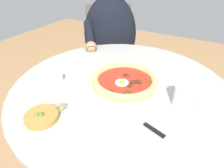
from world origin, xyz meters
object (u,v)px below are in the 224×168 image
object	(u,v)px
diner_person	(110,60)
dining_table	(120,114)
water_glass	(184,98)
fork_utensil	(89,60)
pizza_on_plate	(125,81)
ramekin_capers	(56,78)
olive_pan	(42,116)
cafe_chair_diner	(109,51)
steak_knife	(164,137)

from	to	relation	value
diner_person	dining_table	bearing A→B (deg)	-146.73
water_glass	fork_utensil	bearing A→B (deg)	74.82
dining_table	pizza_on_plate	distance (m)	0.19
water_glass	diner_person	xyz separation A→B (m)	(0.59, 0.64, -0.26)
ramekin_capers	diner_person	distance (m)	0.74
ramekin_capers	fork_utensil	distance (m)	0.24
olive_pan	fork_utensil	world-z (taller)	olive_pan
pizza_on_plate	fork_utensil	size ratio (longest dim) A/B	2.37
dining_table	olive_pan	size ratio (longest dim) A/B	7.37
water_glass	cafe_chair_diner	world-z (taller)	cafe_chair_diner
water_glass	diner_person	world-z (taller)	diner_person
water_glass	dining_table	bearing A→B (deg)	87.22
pizza_on_plate	steak_knife	distance (m)	0.31
olive_pan	ramekin_capers	bearing A→B (deg)	31.28
ramekin_capers	cafe_chair_diner	world-z (taller)	cafe_chair_diner
olive_pan	cafe_chair_diner	world-z (taller)	cafe_chair_diner
fork_utensil	diner_person	distance (m)	0.51
water_glass	pizza_on_plate	bearing A→B (deg)	84.68
cafe_chair_diner	ramekin_capers	bearing A→B (deg)	-166.68
ramekin_capers	diner_person	xyz separation A→B (m)	(0.69, 0.11, -0.24)
dining_table	cafe_chair_diner	distance (m)	0.84
steak_knife	ramekin_capers	distance (m)	0.52
dining_table	pizza_on_plate	size ratio (longest dim) A/B	2.83
olive_pan	diner_person	size ratio (longest dim) A/B	0.11
water_glass	fork_utensil	distance (m)	0.54
dining_table	ramekin_capers	bearing A→B (deg)	113.59
dining_table	pizza_on_plate	xyz separation A→B (m)	(0.01, -0.01, 0.19)
steak_knife	diner_person	world-z (taller)	diner_person
ramekin_capers	fork_utensil	xyz separation A→B (m)	(0.24, -0.01, -0.02)
dining_table	fork_utensil	xyz separation A→B (m)	(0.13, 0.26, 0.17)
dining_table	ramekin_capers	xyz separation A→B (m)	(-0.12, 0.26, 0.19)
dining_table	fork_utensil	size ratio (longest dim) A/B	6.73
olive_pan	steak_knife	bearing A→B (deg)	-72.94
ramekin_capers	fork_utensil	world-z (taller)	ramekin_capers
diner_person	cafe_chair_diner	size ratio (longest dim) A/B	1.30
ramekin_capers	diner_person	bearing A→B (deg)	9.31
pizza_on_plate	diner_person	size ratio (longest dim) A/B	0.28
fork_utensil	cafe_chair_diner	world-z (taller)	cafe_chair_diner
olive_pan	cafe_chair_diner	size ratio (longest dim) A/B	0.14
pizza_on_plate	olive_pan	distance (m)	0.36
diner_person	pizza_on_plate	bearing A→B (deg)	-145.32
pizza_on_plate	olive_pan	xyz separation A→B (m)	(-0.33, 0.15, -0.01)
pizza_on_plate	ramekin_capers	xyz separation A→B (m)	(-0.13, 0.28, 0.00)
steak_knife	diner_person	distance (m)	1.02
fork_utensil	ramekin_capers	bearing A→B (deg)	177.94
fork_utensil	pizza_on_plate	bearing A→B (deg)	-113.62
water_glass	olive_pan	xyz separation A→B (m)	(-0.30, 0.41, -0.02)
pizza_on_plate	fork_utensil	distance (m)	0.29
water_glass	olive_pan	world-z (taller)	water_glass
fork_utensil	cafe_chair_diner	distance (m)	0.64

